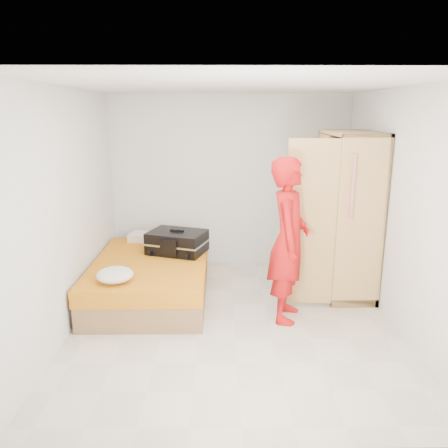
{
  "coord_description": "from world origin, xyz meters",
  "views": [
    {
      "loc": [
        -0.17,
        -4.61,
        2.35
      ],
      "look_at": [
        -0.11,
        0.57,
        1.0
      ],
      "focal_mm": 35.0,
      "sensor_mm": 36.0,
      "label": 1
    }
  ],
  "objects_px": {
    "bed": "(151,278)",
    "round_cushion": "(115,275)",
    "suitcase": "(177,242)",
    "wardrobe": "(344,218)",
    "person": "(289,240)"
  },
  "relations": [
    {
      "from": "wardrobe",
      "to": "round_cushion",
      "type": "distance_m",
      "value": 2.96
    },
    {
      "from": "bed",
      "to": "suitcase",
      "type": "relative_size",
      "value": 2.3
    },
    {
      "from": "bed",
      "to": "person",
      "type": "distance_m",
      "value": 1.89
    },
    {
      "from": "bed",
      "to": "wardrobe",
      "type": "height_order",
      "value": "wardrobe"
    },
    {
      "from": "bed",
      "to": "wardrobe",
      "type": "distance_m",
      "value": 2.62
    },
    {
      "from": "person",
      "to": "round_cushion",
      "type": "xyz_separation_m",
      "value": [
        -1.94,
        -0.11,
        -0.36
      ]
    },
    {
      "from": "bed",
      "to": "round_cushion",
      "type": "bearing_deg",
      "value": -111.63
    },
    {
      "from": "wardrobe",
      "to": "round_cushion",
      "type": "bearing_deg",
      "value": -162.04
    },
    {
      "from": "wardrobe",
      "to": "suitcase",
      "type": "xyz_separation_m",
      "value": [
        -2.18,
        0.13,
        -0.36
      ]
    },
    {
      "from": "wardrobe",
      "to": "person",
      "type": "bearing_deg",
      "value": -136.79
    },
    {
      "from": "round_cushion",
      "to": "bed",
      "type": "bearing_deg",
      "value": 68.37
    },
    {
      "from": "bed",
      "to": "wardrobe",
      "type": "bearing_deg",
      "value": 4.39
    },
    {
      "from": "bed",
      "to": "person",
      "type": "xyz_separation_m",
      "value": [
        1.66,
        -0.6,
        0.69
      ]
    },
    {
      "from": "wardrobe",
      "to": "round_cushion",
      "type": "height_order",
      "value": "wardrobe"
    },
    {
      "from": "bed",
      "to": "suitcase",
      "type": "height_order",
      "value": "suitcase"
    }
  ]
}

